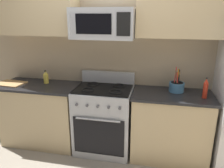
{
  "coord_description": "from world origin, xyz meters",
  "views": [
    {
      "loc": [
        0.68,
        -2.08,
        1.86
      ],
      "look_at": [
        0.14,
        0.49,
        1.03
      ],
      "focal_mm": 35.26,
      "sensor_mm": 36.0,
      "label": 1
    }
  ],
  "objects_px": {
    "microwave": "(103,23)",
    "bottle_oil": "(46,77)",
    "range_oven": "(104,119)",
    "bottle_hot_sauce": "(205,89)",
    "cutting_board": "(11,83)",
    "utensil_crock": "(177,86)"
  },
  "relations": [
    {
      "from": "microwave",
      "to": "cutting_board",
      "type": "relative_size",
      "value": 2.04
    },
    {
      "from": "range_oven",
      "to": "microwave",
      "type": "height_order",
      "value": "microwave"
    },
    {
      "from": "microwave",
      "to": "bottle_oil",
      "type": "bearing_deg",
      "value": 175.43
    },
    {
      "from": "utensil_crock",
      "to": "cutting_board",
      "type": "height_order",
      "value": "utensil_crock"
    },
    {
      "from": "utensil_crock",
      "to": "cutting_board",
      "type": "xyz_separation_m",
      "value": [
        -2.31,
        -0.16,
        -0.06
      ]
    },
    {
      "from": "utensil_crock",
      "to": "bottle_hot_sauce",
      "type": "xyz_separation_m",
      "value": [
        0.31,
        -0.17,
        0.05
      ]
    },
    {
      "from": "cutting_board",
      "to": "bottle_hot_sauce",
      "type": "xyz_separation_m",
      "value": [
        2.63,
        -0.01,
        0.11
      ]
    },
    {
      "from": "microwave",
      "to": "bottle_oil",
      "type": "height_order",
      "value": "microwave"
    },
    {
      "from": "cutting_board",
      "to": "bottle_hot_sauce",
      "type": "height_order",
      "value": "bottle_hot_sauce"
    },
    {
      "from": "microwave",
      "to": "cutting_board",
      "type": "bearing_deg",
      "value": -177.06
    },
    {
      "from": "bottle_oil",
      "to": "utensil_crock",
      "type": "bearing_deg",
      "value": 0.47
    },
    {
      "from": "range_oven",
      "to": "utensil_crock",
      "type": "distance_m",
      "value": 1.08
    },
    {
      "from": "cutting_board",
      "to": "bottle_hot_sauce",
      "type": "distance_m",
      "value": 2.63
    },
    {
      "from": "cutting_board",
      "to": "bottle_hot_sauce",
      "type": "bearing_deg",
      "value": -0.28
    },
    {
      "from": "microwave",
      "to": "bottle_oil",
      "type": "distance_m",
      "value": 1.17
    },
    {
      "from": "cutting_board",
      "to": "range_oven",
      "type": "bearing_deg",
      "value": 1.88
    },
    {
      "from": "bottle_hot_sauce",
      "to": "bottle_oil",
      "type": "height_order",
      "value": "bottle_hot_sauce"
    },
    {
      "from": "bottle_hot_sauce",
      "to": "microwave",
      "type": "bearing_deg",
      "value": 176.22
    },
    {
      "from": "range_oven",
      "to": "bottle_hot_sauce",
      "type": "height_order",
      "value": "bottle_hot_sauce"
    },
    {
      "from": "utensil_crock",
      "to": "bottle_oil",
      "type": "xyz_separation_m",
      "value": [
        -1.83,
        -0.01,
        0.02
      ]
    },
    {
      "from": "utensil_crock",
      "to": "microwave",
      "type": "bearing_deg",
      "value": -174.81
    },
    {
      "from": "bottle_hot_sauce",
      "to": "cutting_board",
      "type": "bearing_deg",
      "value": 179.72
    }
  ]
}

